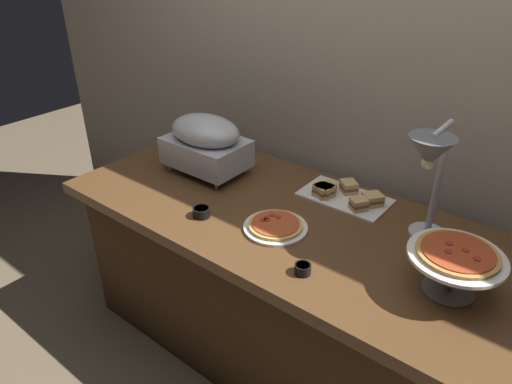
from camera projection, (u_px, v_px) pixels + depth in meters
The scene contains 10 objects.
ground_plane at pixel (278, 343), 2.29m from camera, with size 8.00×8.00×0.00m, color brown.
back_wall at pixel (351, 81), 2.04m from camera, with size 4.40×0.04×2.40m, color tan.
buffet_table at pixel (280, 283), 2.10m from camera, with size 1.90×0.84×0.76m.
chafing_dish at pixel (206, 142), 2.17m from camera, with size 0.38×0.26×0.28m.
heat_lamp at pixel (431, 162), 1.51m from camera, with size 0.15×0.31×0.47m.
pizza_plate_front at pixel (275, 226), 1.81m from camera, with size 0.25×0.25×0.03m.
pizza_plate_center at pixel (456, 259), 1.43m from camera, with size 0.30×0.30×0.16m.
sandwich_platter at pixel (343, 195), 2.00m from camera, with size 0.38×0.22×0.06m.
sauce_cup_near at pixel (303, 269), 1.57m from camera, with size 0.06×0.06×0.04m.
sauce_cup_far at pixel (201, 212), 1.88m from camera, with size 0.07×0.07×0.04m.
Camera 1 is at (0.93, -1.35, 1.77)m, focal length 32.54 mm.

